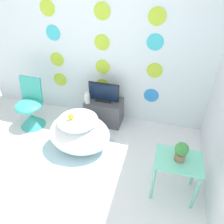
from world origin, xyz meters
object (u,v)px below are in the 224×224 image
at_px(chair, 31,112).
at_px(potted_plant_left, 181,151).
at_px(vase, 87,98).
at_px(bathtub, 79,134).
at_px(tv, 104,93).

relative_size(chair, potted_plant_left, 3.53).
height_order(vase, potted_plant_left, potted_plant_left).
xyz_separation_m(bathtub, chair, (-0.96, 0.29, -0.01)).
xyz_separation_m(bathtub, vase, (-0.08, 0.56, 0.24)).
relative_size(bathtub, chair, 1.09).
bearing_deg(vase, potted_plant_left, -34.22).
xyz_separation_m(bathtub, tv, (0.16, 0.68, 0.30)).
bearing_deg(tv, potted_plant_left, -42.63).
bearing_deg(chair, vase, 17.12).
height_order(chair, vase, chair).
bearing_deg(bathtub, vase, 97.92).
bearing_deg(vase, tv, 27.77).
distance_m(tv, potted_plant_left, 1.60).
bearing_deg(potted_plant_left, vase, 145.78).
distance_m(chair, tv, 1.23).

